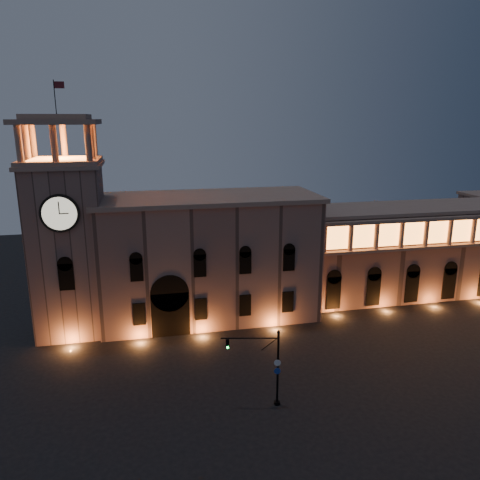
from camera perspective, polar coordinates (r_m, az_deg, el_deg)
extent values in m
plane|color=black|center=(51.05, 2.46, -18.55)|extent=(160.00, 160.00, 0.00)
cube|color=#856157|center=(66.81, -3.85, -2.30)|extent=(30.00, 12.00, 17.00)
cube|color=gray|center=(64.80, -3.98, 5.16)|extent=(30.80, 12.80, 0.60)
cube|color=black|center=(63.10, -8.50, -8.80)|extent=(5.00, 1.40, 6.00)
cylinder|color=black|center=(61.98, -8.61, -6.26)|extent=(5.00, 1.40, 5.00)
cube|color=orange|center=(63.00, -8.48, -9.04)|extent=(4.20, 0.20, 5.00)
cube|color=#856157|center=(65.25, -20.05, -1.31)|extent=(9.00, 9.00, 22.00)
cube|color=gray|center=(63.27, -20.94, 8.54)|extent=(9.80, 9.80, 0.50)
cylinder|color=black|center=(59.41, -21.13, 3.04)|extent=(4.60, 0.35, 4.60)
cylinder|color=beige|center=(59.27, -21.15, 3.02)|extent=(4.00, 0.12, 4.00)
cube|color=gray|center=(63.23, -20.98, 8.99)|extent=(9.40, 9.40, 0.50)
cube|color=orange|center=(63.20, -21.01, 9.26)|extent=(6.80, 6.80, 0.15)
cylinder|color=gray|center=(60.05, -25.36, 10.56)|extent=(0.76, 0.76, 4.20)
cylinder|color=gray|center=(59.33, -21.73, 10.89)|extent=(0.76, 0.76, 4.20)
cylinder|color=gray|center=(58.84, -18.02, 11.18)|extent=(0.76, 0.76, 4.20)
cylinder|color=gray|center=(67.48, -23.94, 11.01)|extent=(0.76, 0.76, 4.20)
cylinder|color=gray|center=(66.83, -20.69, 11.29)|extent=(0.76, 0.76, 4.20)
cylinder|color=gray|center=(66.40, -17.39, 11.55)|extent=(0.76, 0.76, 4.20)
cylinder|color=gray|center=(63.76, -24.61, 10.80)|extent=(0.76, 0.76, 4.20)
cylinder|color=gray|center=(62.61, -17.68, 11.38)|extent=(0.76, 0.76, 4.20)
cube|color=gray|center=(63.01, -21.39, 13.28)|extent=(9.80, 9.80, 0.60)
cube|color=gray|center=(63.01, -21.44, 13.82)|extent=(7.50, 7.50, 0.60)
cylinder|color=black|center=(63.06, -21.64, 15.90)|extent=(0.10, 0.10, 4.00)
plane|color=#53171E|center=(63.04, -21.20, 17.22)|extent=(1.20, 0.00, 1.20)
cube|color=#7F5C51|center=(80.92, 20.51, -1.30)|extent=(40.00, 10.00, 14.00)
cube|color=gray|center=(79.35, 20.98, 3.74)|extent=(40.60, 10.60, 0.50)
cube|color=gray|center=(75.95, 22.86, -0.73)|extent=(40.00, 1.20, 0.40)
cube|color=gray|center=(75.01, 23.18, 2.43)|extent=(40.00, 1.40, 0.50)
cube|color=orange|center=(75.88, 22.79, 0.97)|extent=(38.00, 0.15, 3.60)
cylinder|color=gray|center=(66.85, 10.25, 0.17)|extent=(0.70, 0.70, 4.00)
cylinder|color=gray|center=(68.44, 13.35, 0.35)|extent=(0.70, 0.70, 4.00)
cylinder|color=gray|center=(70.23, 16.31, 0.51)|extent=(0.70, 0.70, 4.00)
cylinder|color=gray|center=(72.19, 19.11, 0.66)|extent=(0.70, 0.70, 4.00)
cylinder|color=gray|center=(74.32, 21.75, 0.81)|extent=(0.70, 0.70, 4.00)
cylinder|color=gray|center=(76.60, 24.25, 0.94)|extent=(0.70, 0.70, 4.00)
cylinder|color=gray|center=(79.01, 26.59, 1.07)|extent=(0.70, 0.70, 4.00)
cylinder|color=black|center=(48.00, 4.62, -15.43)|extent=(0.22, 0.22, 7.85)
cylinder|color=black|center=(49.98, 4.53, -19.16)|extent=(0.63, 0.63, 0.34)
sphere|color=black|center=(46.11, 4.73, -11.08)|extent=(0.31, 0.31, 0.31)
cylinder|color=black|center=(46.25, 1.17, -11.88)|extent=(5.52, 1.27, 0.13)
cube|color=black|center=(46.49, -1.53, -12.50)|extent=(0.39, 0.38, 0.95)
cylinder|color=#0CE53F|center=(46.48, -1.53, -12.95)|extent=(0.22, 0.13, 0.20)
cylinder|color=silver|center=(47.47, 4.59, -14.71)|extent=(0.67, 0.18, 0.67)
cylinder|color=navy|center=(47.91, 4.57, -15.64)|extent=(0.67, 0.18, 0.67)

